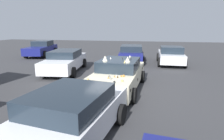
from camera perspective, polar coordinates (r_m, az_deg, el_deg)
ground_plane at (r=8.88m, az=1.91°, el=-5.76°), size 60.00×60.00×0.00m
art_car_decorated at (r=8.70m, az=1.97°, el=-1.36°), size 4.75×2.28×1.61m
parked_sedan_row_back_far at (r=15.84m, az=5.83°, el=5.05°), size 4.69×2.29×1.36m
parked_sedan_row_back_center at (r=20.15m, az=-20.32°, el=6.08°), size 4.78×2.51×1.46m
parked_sedan_far_right at (r=12.56m, az=-13.82°, el=2.70°), size 4.79×2.46×1.36m
parked_sedan_behind_right at (r=4.83m, az=-13.22°, el=-13.96°), size 4.78×2.49×1.34m
parked_sedan_behind_left at (r=15.26m, az=17.16°, el=4.22°), size 4.06×2.00×1.39m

